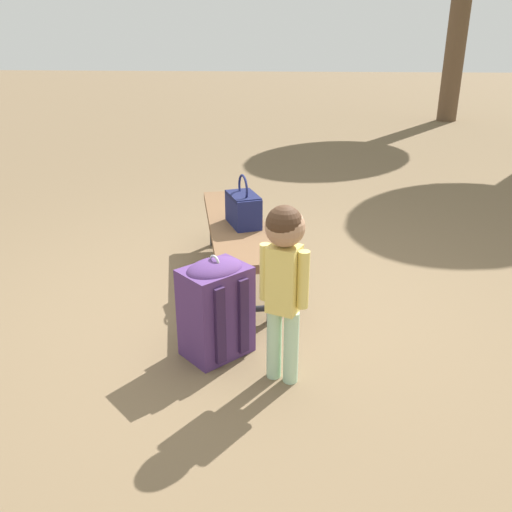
{
  "coord_description": "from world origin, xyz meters",
  "views": [
    {
      "loc": [
        3.21,
        0.25,
        1.79
      ],
      "look_at": [
        0.04,
        0.06,
        0.45
      ],
      "focal_mm": 38.98,
      "sensor_mm": 36.0,
      "label": 1
    }
  ],
  "objects_px": {
    "child_standing": "(284,268)",
    "backpack_large": "(216,305)",
    "park_bench": "(237,229)",
    "handbag": "(243,208)"
  },
  "relations": [
    {
      "from": "backpack_large",
      "to": "handbag",
      "type": "bearing_deg",
      "value": 175.3
    },
    {
      "from": "park_bench",
      "to": "handbag",
      "type": "distance_m",
      "value": 0.2
    },
    {
      "from": "park_bench",
      "to": "backpack_large",
      "type": "xyz_separation_m",
      "value": [
        1.03,
        -0.03,
        -0.09
      ]
    },
    {
      "from": "park_bench",
      "to": "backpack_large",
      "type": "relative_size",
      "value": 2.67
    },
    {
      "from": "backpack_large",
      "to": "child_standing",
      "type": "bearing_deg",
      "value": 57.84
    },
    {
      "from": "child_standing",
      "to": "backpack_large",
      "type": "distance_m",
      "value": 0.57
    },
    {
      "from": "handbag",
      "to": "child_standing",
      "type": "distance_m",
      "value": 1.25
    },
    {
      "from": "park_bench",
      "to": "child_standing",
      "type": "height_order",
      "value": "child_standing"
    },
    {
      "from": "handbag",
      "to": "backpack_large",
      "type": "height_order",
      "value": "handbag"
    },
    {
      "from": "park_bench",
      "to": "child_standing",
      "type": "relative_size",
      "value": 1.67
    }
  ]
}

